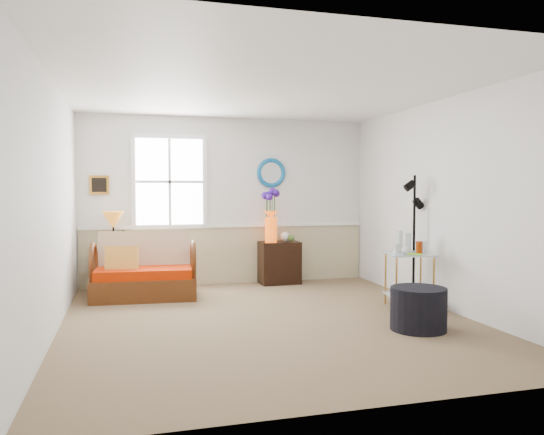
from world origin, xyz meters
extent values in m
cube|color=brown|center=(0.00, 0.00, 0.00)|extent=(4.50, 5.00, 0.01)
cube|color=white|center=(0.00, 0.00, 2.60)|extent=(4.50, 5.00, 0.01)
cube|color=silver|center=(0.00, 2.50, 1.30)|extent=(4.50, 0.01, 2.60)
cube|color=silver|center=(0.00, -2.50, 1.30)|extent=(4.50, 0.01, 2.60)
cube|color=silver|center=(-2.25, 0.00, 1.30)|extent=(0.01, 5.00, 2.60)
cube|color=silver|center=(2.25, 0.00, 1.30)|extent=(0.01, 5.00, 2.60)
cube|color=tan|center=(0.00, 2.48, 0.45)|extent=(4.46, 0.02, 0.90)
cube|color=white|center=(0.00, 2.47, 0.92)|extent=(4.46, 0.04, 0.06)
cube|color=orange|center=(-1.92, 2.48, 1.55)|extent=(0.28, 0.03, 0.28)
torus|color=#1B8DC1|center=(0.70, 2.48, 1.75)|extent=(0.47, 0.07, 0.47)
imported|color=#3F5E27|center=(-1.63, 2.21, 0.72)|extent=(0.39, 0.41, 0.25)
cylinder|color=black|center=(1.42, -0.79, 0.23)|extent=(0.69, 0.69, 0.45)
camera|label=1|loc=(-1.52, -5.71, 1.48)|focal=35.00mm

